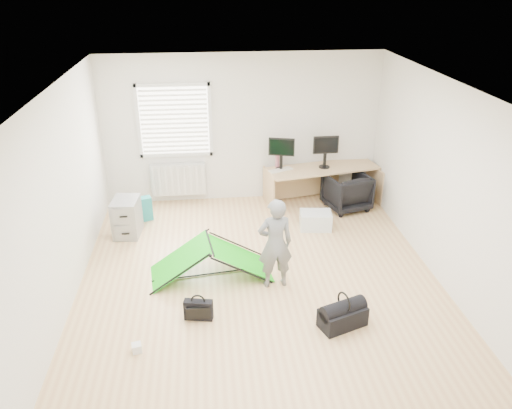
{
  "coord_description": "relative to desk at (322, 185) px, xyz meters",
  "views": [
    {
      "loc": [
        -0.67,
        -5.94,
        3.98
      ],
      "look_at": [
        0.0,
        0.4,
        0.95
      ],
      "focal_mm": 35.0,
      "sensor_mm": 36.0,
      "label": 1
    }
  ],
  "objects": [
    {
      "name": "window",
      "position": [
        -2.64,
        0.33,
        1.21
      ],
      "size": [
        1.2,
        0.06,
        1.2
      ],
      "primitive_type": "cube",
      "color": "silver",
      "rests_on": "back_wall"
    },
    {
      "name": "white_box",
      "position": [
        -3.0,
        -3.76,
        -0.29
      ],
      "size": [
        0.13,
        0.13,
        0.11
      ],
      "primitive_type": "cube",
      "rotation": [
        0.0,
        0.0,
        0.24
      ],
      "color": "silver",
      "rests_on": "ground"
    },
    {
      "name": "desk",
      "position": [
        0.0,
        0.0,
        0.0
      ],
      "size": [
        2.11,
        1.01,
        0.69
      ],
      "primitive_type": "cube",
      "rotation": [
        0.0,
        0.0,
        0.19
      ],
      "color": "tan",
      "rests_on": "ground"
    },
    {
      "name": "monitor_right",
      "position": [
        0.02,
        0.01,
        0.56
      ],
      "size": [
        0.46,
        0.11,
        0.44
      ],
      "primitive_type": "cube",
      "rotation": [
        0.0,
        0.0,
        0.03
      ],
      "color": "black",
      "rests_on": "desk"
    },
    {
      "name": "laptop_bag",
      "position": [
        -2.29,
        -3.23,
        -0.21
      ],
      "size": [
        0.37,
        0.17,
        0.27
      ],
      "primitive_type": "cube",
      "rotation": [
        0.0,
        0.0,
        -0.2
      ],
      "color": "black",
      "rests_on": "ground"
    },
    {
      "name": "keyboard",
      "position": [
        -0.79,
        -0.06,
        0.35
      ],
      "size": [
        0.46,
        0.32,
        0.02
      ],
      "primitive_type": "cube",
      "rotation": [
        0.0,
        0.0,
        0.43
      ],
      "color": "beige",
      "rests_on": "desk"
    },
    {
      "name": "thermos",
      "position": [
        -0.83,
        0.13,
        0.48
      ],
      "size": [
        0.1,
        0.1,
        0.27
      ],
      "primitive_type": "cylinder",
      "rotation": [
        0.0,
        0.0,
        0.38
      ],
      "color": "#AC606F",
      "rests_on": "desk"
    },
    {
      "name": "radiator",
      "position": [
        -2.64,
        0.29,
        0.11
      ],
      "size": [
        1.0,
        0.12,
        0.6
      ],
      "primitive_type": "cube",
      "color": "silver",
      "rests_on": "back_wall"
    },
    {
      "name": "duffel_bag",
      "position": [
        -0.54,
        -3.55,
        -0.22
      ],
      "size": [
        0.64,
        0.47,
        0.25
      ],
      "primitive_type": "cube",
      "rotation": [
        0.0,
        0.0,
        0.36
      ],
      "color": "black",
      "rests_on": "ground"
    },
    {
      "name": "storage_crate",
      "position": [
        -0.33,
        -1.01,
        -0.2
      ],
      "size": [
        0.55,
        0.42,
        0.29
      ],
      "primitive_type": "cube",
      "rotation": [
        0.0,
        0.0,
        -0.11
      ],
      "color": "silver",
      "rests_on": "ground"
    },
    {
      "name": "tote_bag",
      "position": [
        -3.27,
        -0.42,
        -0.13
      ],
      "size": [
        0.39,
        0.27,
        0.43
      ],
      "primitive_type": "cube",
      "rotation": [
        0.0,
        0.0,
        0.35
      ],
      "color": "teal",
      "rests_on": "ground"
    },
    {
      "name": "back_wall",
      "position": [
        -1.44,
        0.37,
        1.01
      ],
      "size": [
        5.0,
        0.02,
        2.7
      ],
      "primitive_type": "cube",
      "color": "silver",
      "rests_on": "ground"
    },
    {
      "name": "ground",
      "position": [
        -1.44,
        -2.38,
        -0.34
      ],
      "size": [
        5.5,
        5.5,
        0.0
      ],
      "primitive_type": "plane",
      "color": "tan",
      "rests_on": "ground"
    },
    {
      "name": "person",
      "position": [
        -1.25,
        -2.59,
        0.31
      ],
      "size": [
        0.5,
        0.36,
        1.3
      ],
      "primitive_type": "imported",
      "rotation": [
        0.0,
        0.0,
        3.24
      ],
      "color": "slate",
      "rests_on": "ground"
    },
    {
      "name": "monitor_left",
      "position": [
        -0.78,
        -0.02,
        0.56
      ],
      "size": [
        0.47,
        0.22,
        0.44
      ],
      "primitive_type": "cube",
      "rotation": [
        0.0,
        0.0,
        -0.27
      ],
      "color": "black",
      "rests_on": "desk"
    },
    {
      "name": "filing_cabinet",
      "position": [
        -3.44,
        -0.9,
        -0.03
      ],
      "size": [
        0.45,
        0.57,
        0.62
      ],
      "primitive_type": "cube",
      "rotation": [
        0.0,
        0.0,
        -0.1
      ],
      "color": "gray",
      "rests_on": "ground"
    },
    {
      "name": "office_chair",
      "position": [
        0.38,
        -0.31,
        -0.01
      ],
      "size": [
        0.88,
        0.89,
        0.66
      ],
      "primitive_type": "imported",
      "rotation": [
        0.0,
        0.0,
        3.42
      ],
      "color": "black",
      "rests_on": "ground"
    },
    {
      "name": "kite",
      "position": [
        -2.11,
        -2.25,
        -0.08
      ],
      "size": [
        1.77,
        0.95,
        0.52
      ],
      "primitive_type": null,
      "rotation": [
        0.0,
        0.0,
        0.13
      ],
      "color": "#16C612",
      "rests_on": "ground"
    }
  ]
}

